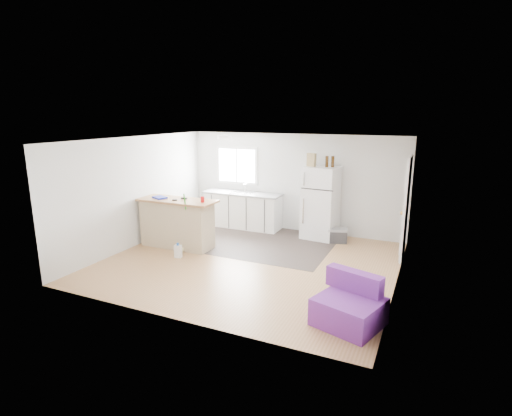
{
  "coord_description": "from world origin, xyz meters",
  "views": [
    {
      "loc": [
        3.2,
        -6.75,
        2.88
      ],
      "look_at": [
        -0.19,
        0.7,
        0.93
      ],
      "focal_mm": 28.0,
      "sensor_mm": 36.0,
      "label": 1
    }
  ],
  "objects_px": {
    "red_cup": "(203,199)",
    "blue_tray": "(160,197)",
    "purple_seat": "(350,307)",
    "bottle_right": "(333,162)",
    "peninsula": "(177,223)",
    "cardboard_box": "(311,160)",
    "refrigerator": "(320,203)",
    "cleaner_jug": "(178,251)",
    "mop": "(182,242)",
    "cooler": "(337,235)",
    "bottle_left": "(327,162)",
    "kitchen_cabinets": "(243,210)"
  },
  "relations": [
    {
      "from": "red_cup",
      "to": "blue_tray",
      "type": "height_order",
      "value": "red_cup"
    },
    {
      "from": "purple_seat",
      "to": "red_cup",
      "type": "xyz_separation_m",
      "value": [
        -3.47,
        1.76,
        0.88
      ]
    },
    {
      "from": "bottle_right",
      "to": "purple_seat",
      "type": "bearing_deg",
      "value": -71.65
    },
    {
      "from": "peninsula",
      "to": "cardboard_box",
      "type": "relative_size",
      "value": 5.8
    },
    {
      "from": "refrigerator",
      "to": "purple_seat",
      "type": "height_order",
      "value": "refrigerator"
    },
    {
      "from": "red_cup",
      "to": "cardboard_box",
      "type": "height_order",
      "value": "cardboard_box"
    },
    {
      "from": "red_cup",
      "to": "refrigerator",
      "type": "bearing_deg",
      "value": 44.11
    },
    {
      "from": "peninsula",
      "to": "cleaner_jug",
      "type": "relative_size",
      "value": 5.61
    },
    {
      "from": "refrigerator",
      "to": "blue_tray",
      "type": "distance_m",
      "value": 3.66
    },
    {
      "from": "mop",
      "to": "cardboard_box",
      "type": "relative_size",
      "value": 4.34
    },
    {
      "from": "cooler",
      "to": "bottle_left",
      "type": "relative_size",
      "value": 2.01
    },
    {
      "from": "blue_tray",
      "to": "red_cup",
      "type": "bearing_deg",
      "value": 2.56
    },
    {
      "from": "mop",
      "to": "red_cup",
      "type": "xyz_separation_m",
      "value": [
        0.36,
        0.28,
        0.89
      ]
    },
    {
      "from": "blue_tray",
      "to": "bottle_right",
      "type": "bearing_deg",
      "value": 30.82
    },
    {
      "from": "mop",
      "to": "blue_tray",
      "type": "distance_m",
      "value": 1.13
    },
    {
      "from": "peninsula",
      "to": "blue_tray",
      "type": "height_order",
      "value": "blue_tray"
    },
    {
      "from": "cleaner_jug",
      "to": "bottle_right",
      "type": "distance_m",
      "value": 3.92
    },
    {
      "from": "kitchen_cabinets",
      "to": "cleaner_jug",
      "type": "height_order",
      "value": "kitchen_cabinets"
    },
    {
      "from": "cleaner_jug",
      "to": "blue_tray",
      "type": "bearing_deg",
      "value": 135.97
    },
    {
      "from": "blue_tray",
      "to": "cardboard_box",
      "type": "distance_m",
      "value": 3.5
    },
    {
      "from": "purple_seat",
      "to": "red_cup",
      "type": "relative_size",
      "value": 8.59
    },
    {
      "from": "cleaner_jug",
      "to": "blue_tray",
      "type": "distance_m",
      "value": 1.35
    },
    {
      "from": "cooler",
      "to": "red_cup",
      "type": "relative_size",
      "value": 4.18
    },
    {
      "from": "purple_seat",
      "to": "bottle_right",
      "type": "bearing_deg",
      "value": 126.02
    },
    {
      "from": "kitchen_cabinets",
      "to": "refrigerator",
      "type": "bearing_deg",
      "value": -1.75
    },
    {
      "from": "red_cup",
      "to": "cardboard_box",
      "type": "distance_m",
      "value": 2.66
    },
    {
      "from": "bottle_left",
      "to": "bottle_right",
      "type": "relative_size",
      "value": 1.0
    },
    {
      "from": "blue_tray",
      "to": "refrigerator",
      "type": "bearing_deg",
      "value": 32.93
    },
    {
      "from": "bottle_right",
      "to": "blue_tray",
      "type": "bearing_deg",
      "value": -149.18
    },
    {
      "from": "bottle_left",
      "to": "blue_tray",
      "type": "bearing_deg",
      "value": -148.85
    },
    {
      "from": "bottle_left",
      "to": "bottle_right",
      "type": "bearing_deg",
      "value": 21.51
    },
    {
      "from": "mop",
      "to": "blue_tray",
      "type": "height_order",
      "value": "mop"
    },
    {
      "from": "peninsula",
      "to": "purple_seat",
      "type": "bearing_deg",
      "value": -23.82
    },
    {
      "from": "refrigerator",
      "to": "cardboard_box",
      "type": "bearing_deg",
      "value": -153.84
    },
    {
      "from": "refrigerator",
      "to": "red_cup",
      "type": "relative_size",
      "value": 14.12
    },
    {
      "from": "purple_seat",
      "to": "kitchen_cabinets",
      "type": "bearing_deg",
      "value": 150.92
    },
    {
      "from": "cooler",
      "to": "bottle_right",
      "type": "relative_size",
      "value": 2.01
    },
    {
      "from": "peninsula",
      "to": "bottle_left",
      "type": "relative_size",
      "value": 6.97
    },
    {
      "from": "kitchen_cabinets",
      "to": "refrigerator",
      "type": "relative_size",
      "value": 1.2
    },
    {
      "from": "cleaner_jug",
      "to": "kitchen_cabinets",
      "type": "bearing_deg",
      "value": 74.95
    },
    {
      "from": "purple_seat",
      "to": "blue_tray",
      "type": "bearing_deg",
      "value": 176.96
    },
    {
      "from": "mop",
      "to": "peninsula",
      "type": "bearing_deg",
      "value": 122.88
    },
    {
      "from": "cooler",
      "to": "purple_seat",
      "type": "distance_m",
      "value": 3.66
    },
    {
      "from": "cleaner_jug",
      "to": "mop",
      "type": "distance_m",
      "value": 0.33
    },
    {
      "from": "cleaner_jug",
      "to": "blue_tray",
      "type": "xyz_separation_m",
      "value": [
        -0.81,
        0.53,
        0.95
      ]
    },
    {
      "from": "peninsula",
      "to": "cleaner_jug",
      "type": "height_order",
      "value": "peninsula"
    },
    {
      "from": "peninsula",
      "to": "red_cup",
      "type": "distance_m",
      "value": 0.9
    },
    {
      "from": "cleaner_jug",
      "to": "bottle_right",
      "type": "bearing_deg",
      "value": 34.43
    },
    {
      "from": "cooler",
      "to": "mop",
      "type": "bearing_deg",
      "value": -162.34
    },
    {
      "from": "cleaner_jug",
      "to": "purple_seat",
      "type": "bearing_deg",
      "value": -28.2
    }
  ]
}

